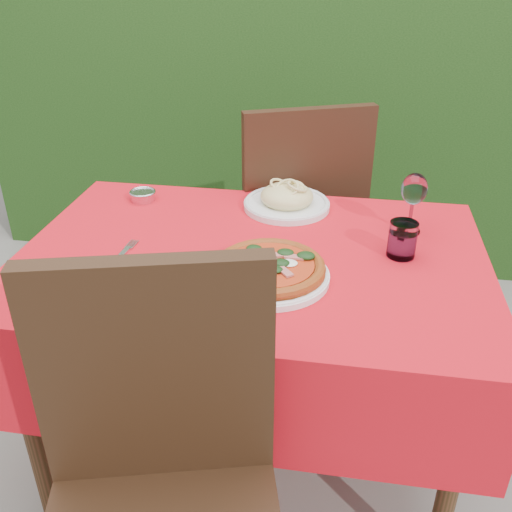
% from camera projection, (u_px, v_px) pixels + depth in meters
% --- Properties ---
extents(ground, '(60.00, 60.00, 0.00)m').
position_uv_depth(ground, '(253.00, 449.00, 1.91)').
color(ground, slate).
rests_on(ground, ground).
extents(hedge, '(3.20, 0.55, 1.78)m').
position_uv_depth(hedge, '(305.00, 74.00, 2.80)').
color(hedge, black).
rests_on(hedge, ground).
extents(dining_table, '(1.26, 0.86, 0.75)m').
position_uv_depth(dining_table, '(252.00, 300.00, 1.62)').
color(dining_table, '#492917').
rests_on(dining_table, ground).
extents(chair_near, '(0.56, 0.56, 1.01)m').
position_uv_depth(chair_near, '(160.00, 487.00, 1.08)').
color(chair_near, black).
rests_on(chair_near, ground).
extents(chair_far, '(0.60, 0.60, 1.01)m').
position_uv_depth(chair_far, '(296.00, 215.00, 2.16)').
color(chair_far, black).
rests_on(chair_far, ground).
extents(pizza_plate, '(0.32, 0.32, 0.06)m').
position_uv_depth(pizza_plate, '(269.00, 270.00, 1.41)').
color(pizza_plate, white).
rests_on(pizza_plate, dining_table).
extents(pasta_plate, '(0.27, 0.27, 0.08)m').
position_uv_depth(pasta_plate, '(287.00, 200.00, 1.79)').
color(pasta_plate, silver).
rests_on(pasta_plate, dining_table).
extents(water_glass, '(0.07, 0.07, 0.10)m').
position_uv_depth(water_glass, '(402.00, 241.00, 1.51)').
color(water_glass, silver).
rests_on(water_glass, dining_table).
extents(wine_glass, '(0.07, 0.07, 0.18)m').
position_uv_depth(wine_glass, '(414.00, 192.00, 1.60)').
color(wine_glass, silver).
rests_on(wine_glass, dining_table).
extents(fork, '(0.04, 0.21, 0.01)m').
position_uv_depth(fork, '(117.00, 260.00, 1.50)').
color(fork, silver).
rests_on(fork, dining_table).
extents(steel_ramekin, '(0.08, 0.08, 0.03)m').
position_uv_depth(steel_ramekin, '(143.00, 196.00, 1.85)').
color(steel_ramekin, silver).
rests_on(steel_ramekin, dining_table).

